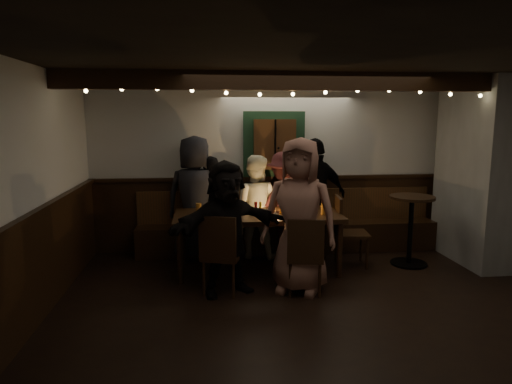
{
  "coord_description": "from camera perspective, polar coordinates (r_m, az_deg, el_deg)",
  "views": [
    {
      "loc": [
        -1.27,
        -4.52,
        2.07
      ],
      "look_at": [
        -0.57,
        1.6,
        1.05
      ],
      "focal_mm": 32.0,
      "sensor_mm": 36.0,
      "label": 1
    }
  ],
  "objects": [
    {
      "name": "room",
      "position": [
        6.46,
        14.8,
        0.22
      ],
      "size": [
        6.02,
        5.01,
        2.62
      ],
      "color": "black",
      "rests_on": "ground"
    },
    {
      "name": "dining_table",
      "position": [
        6.11,
        0.2,
        -3.35
      ],
      "size": [
        2.21,
        0.95,
        0.96
      ],
      "color": "black",
      "rests_on": "ground"
    },
    {
      "name": "chair_near_left",
      "position": [
        5.34,
        -4.51,
        -7.28
      ],
      "size": [
        0.55,
        0.55,
        0.96
      ],
      "color": "black",
      "rests_on": "ground"
    },
    {
      "name": "chair_near_right",
      "position": [
        5.36,
        6.15,
        -7.46
      ],
      "size": [
        0.48,
        0.48,
        0.93
      ],
      "color": "black",
      "rests_on": "ground"
    },
    {
      "name": "chair_end",
      "position": [
        6.48,
        11.09,
        -4.31
      ],
      "size": [
        0.49,
        0.49,
        0.98
      ],
      "color": "black",
      "rests_on": "ground"
    },
    {
      "name": "high_top",
      "position": [
        6.74,
        18.8,
        -3.52
      ],
      "size": [
        0.62,
        0.62,
        0.98
      ],
      "color": "black",
      "rests_on": "ground"
    },
    {
      "name": "person_a",
      "position": [
        6.71,
        -7.57,
        -0.7
      ],
      "size": [
        1.0,
        0.78,
        1.8
      ],
      "primitive_type": "imported",
      "rotation": [
        0.0,
        0.0,
        2.88
      ],
      "color": "black",
      "rests_on": "ground"
    },
    {
      "name": "person_b",
      "position": [
        6.8,
        -5.67,
        -1.81
      ],
      "size": [
        0.59,
        0.42,
        1.51
      ],
      "primitive_type": "imported",
      "rotation": [
        0.0,
        0.0,
        3.03
      ],
      "color": "black",
      "rests_on": "ground"
    },
    {
      "name": "person_c",
      "position": [
        6.73,
        -0.21,
        -1.81
      ],
      "size": [
        0.87,
        0.76,
        1.52
      ],
      "primitive_type": "imported",
      "rotation": [
        0.0,
        0.0,
        2.86
      ],
      "color": "#EBE8CC",
      "rests_on": "ground"
    },
    {
      "name": "person_d",
      "position": [
        6.79,
        3.64,
        -1.53
      ],
      "size": [
        1.13,
        0.83,
        1.57
      ],
      "primitive_type": "imported",
      "rotation": [
        0.0,
        0.0,
        3.42
      ],
      "color": "#411A1C",
      "rests_on": "ground"
    },
    {
      "name": "person_e",
      "position": [
        6.9,
        7.46,
        -0.61
      ],
      "size": [
        1.11,
        0.75,
        1.76
      ],
      "primitive_type": "imported",
      "rotation": [
        0.0,
        0.0,
        3.48
      ],
      "color": "black",
      "rests_on": "ground"
    },
    {
      "name": "person_f",
      "position": [
        5.33,
        -3.64,
        -4.5
      ],
      "size": [
        1.54,
        0.94,
        1.58
      ],
      "primitive_type": "imported",
      "rotation": [
        0.0,
        0.0,
        0.35
      ],
      "color": "black",
      "rests_on": "ground"
    },
    {
      "name": "person_g",
      "position": [
        5.39,
        5.44,
        -2.97
      ],
      "size": [
        1.06,
        0.91,
        1.84
      ],
      "primitive_type": "imported",
      "rotation": [
        0.0,
        0.0,
        -0.44
      ],
      "color": "#9A6655",
      "rests_on": "ground"
    }
  ]
}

